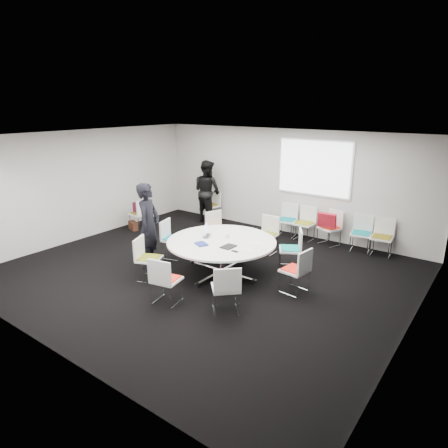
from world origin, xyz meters
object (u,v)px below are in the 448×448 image
Objects in this scene: chair_ring_b at (290,257)px; chair_ring_c at (266,242)px; chair_back_b at (304,230)px; chair_back_a at (287,226)px; chair_ring_d at (217,236)px; laptop at (209,236)px; chair_ring_e at (173,246)px; chair_ring_h at (226,297)px; chair_spare_left at (140,220)px; cup at (227,236)px; chair_back_d at (360,240)px; chair_ring_a at (295,279)px; chair_back_c at (329,234)px; chair_back_e at (381,245)px; chair_person_back at (211,211)px; conference_table at (222,249)px; person_back at (207,191)px; maroon_bag at (139,208)px; person_main at (149,226)px; chair_ring_f at (149,267)px; brown_bag at (133,226)px; chair_ring_g at (166,289)px.

chair_ring_c is (-0.91, 0.52, 0.00)m from chair_ring_b.
chair_back_a is at bearing 0.97° from chair_back_b.
chair_ring_d is 1.45m from laptop.
chair_back_b is (1.50, 1.75, 0.00)m from chair_ring_d.
chair_back_a is (1.39, 2.92, 0.00)m from chair_ring_e.
chair_spare_left is (-4.71, 2.36, 0.00)m from chair_ring_h.
chair_back_d is at bearing 55.75° from cup.
chair_spare_left is 3.52m from laptop.
chair_ring_d and chair_ring_h have the same top height.
chair_back_c is at bearing 16.63° from chair_ring_a.
chair_back_a is at bearing -8.68° from chair_back_d.
chair_ring_c is at bearing 26.61° from chair_back_e.
chair_back_b is 1.00× the size of chair_person_back.
conference_table is 3.24m from chair_back_c.
person_back is (-4.29, 2.74, 0.65)m from chair_ring_a.
maroon_bag is at bearing 25.83° from chair_back_b.
chair_back_d reaches higher than conference_table.
chair_spare_left is 2.88m from person_main.
chair_ring_b is 1.00× the size of chair_person_back.
chair_ring_h is at bearing 109.81° from chair_back_c.
chair_back_c is (2.14, 4.13, 0.00)m from chair_ring_f.
chair_ring_d reaches higher than maroon_bag.
person_back is 5.14× the size of brown_bag.
chair_ring_b and chair_ring_e have the same top height.
person_main reaches higher than chair_person_back.
chair_ring_f and chair_back_b have the same top height.
chair_ring_g is (-1.65, -1.73, 0.00)m from chair_ring_a.
person_main is (-1.45, 1.00, 0.65)m from chair_ring_g.
chair_back_e is (3.84, 2.95, 0.00)m from chair_ring_e.
chair_ring_h is at bearing -24.43° from brown_bag.
cup is 0.25× the size of brown_bag.
chair_ring_b is (-0.59, 0.96, 0.00)m from chair_ring_a.
person_back reaches higher than maroon_bag.
chair_ring_f reaches higher than laptop.
chair_back_c reaches higher than brown_bag.
chair_ring_c is at bearing -58.39° from person_main.
chair_person_back is 2.20× the size of maroon_bag.
chair_ring_b reaches higher than maroon_bag.
chair_ring_g is at bearing 40.96° from chair_ring_d.
brown_bag is (-3.94, -0.65, -0.16)m from chair_ring_c.
chair_ring_d is 2.44× the size of brown_bag.
chair_back_d is (1.45, 0.03, 0.00)m from chair_back_b.
chair_back_e is at bearing -170.20° from chair_person_back.
chair_ring_b is 4.85m from brown_bag.
chair_ring_f is 2.20× the size of maroon_bag.
chair_ring_e is 2.20m from chair_ring_g.
laptop is (-0.37, 0.05, 0.20)m from conference_table.
chair_ring_b is at bearing 46.00° from conference_table.
conference_table is 3.59m from chair_back_d.
chair_ring_f is at bearing 121.59° from chair_person_back.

